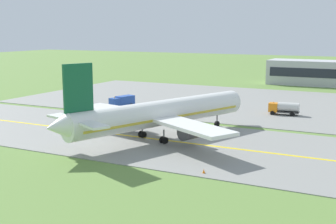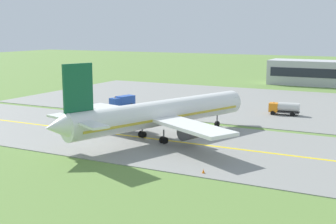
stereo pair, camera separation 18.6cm
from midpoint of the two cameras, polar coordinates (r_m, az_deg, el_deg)
name	(u,v)px [view 2 (the right image)]	position (r m, az deg, el deg)	size (l,w,h in m)	color
ground_plane	(201,145)	(68.10, 4.29, -4.21)	(500.00, 500.00, 0.00)	olive
taxiway_strip	(201,145)	(68.09, 4.29, -4.17)	(240.00, 28.00, 0.10)	gray
apron_pad	(316,108)	(105.42, 18.24, 0.52)	(140.00, 52.00, 0.10)	gray
taxiway_centreline	(201,145)	(68.08, 4.29, -4.13)	(220.00, 0.60, 0.01)	yellow
airplane_lead	(160,114)	(70.78, -0.95, -0.20)	(31.44, 38.16, 12.70)	white
service_truck_baggage	(122,101)	(100.64, -5.72, 1.40)	(3.67, 6.33, 2.60)	#264CA5
service_truck_fuel	(284,108)	(94.32, 14.53, 0.52)	(6.14, 2.70, 2.65)	orange
traffic_cone_near_edge	(203,172)	(54.85, 4.59, -7.51)	(0.44, 0.44, 0.60)	orange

